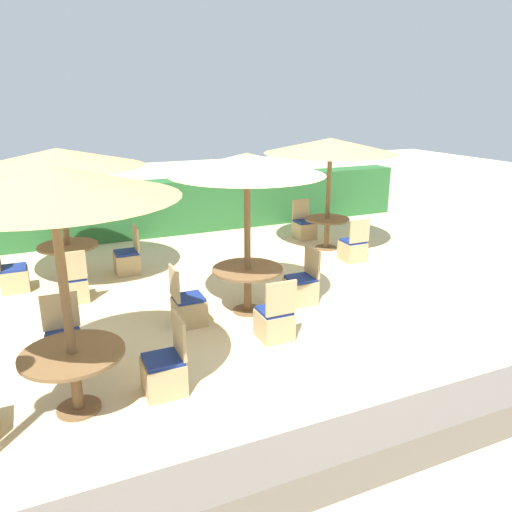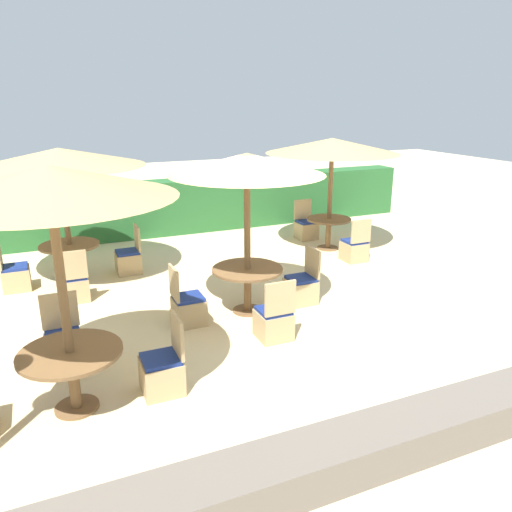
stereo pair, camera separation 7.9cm
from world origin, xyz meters
TOP-DOWN VIEW (x-y plane):
  - ground_plane at (0.00, 0.00)m, footprint 40.00×40.00m
  - hedge_row at (0.00, 5.82)m, footprint 13.00×0.70m
  - stone_border at (0.00, -3.17)m, footprint 10.00×0.56m
  - parasol_front_left at (-2.93, -1.13)m, footprint 2.50×2.50m
  - round_table_front_left at (-2.93, -1.13)m, footprint 1.11×1.11m
  - patio_chair_front_left_north at (-2.98, -0.09)m, footprint 0.46×0.46m
  - patio_chair_front_left_east at (-1.96, -1.18)m, footprint 0.46×0.46m
  - parasol_back_left at (-2.66, 3.14)m, footprint 2.98×2.98m
  - round_table_back_left at (-2.66, 3.14)m, footprint 1.08×1.08m
  - patio_chair_back_left_west at (-3.62, 3.08)m, footprint 0.46×0.46m
  - patio_chair_back_left_south at (-2.69, 2.13)m, footprint 0.46×0.46m
  - patio_chair_back_left_east at (-1.59, 3.19)m, footprint 0.46×0.46m
  - parasol_center at (-0.17, 0.54)m, footprint 2.35×2.35m
  - round_table_center at (-0.17, 0.54)m, footprint 1.12×1.12m
  - patio_chair_center_south at (-0.19, -0.48)m, footprint 0.46×0.46m
  - patio_chair_center_east at (0.80, 0.52)m, footprint 0.46×0.46m
  - patio_chair_center_west at (-1.18, 0.48)m, footprint 0.46×0.46m
  - parasol_back_right at (2.84, 3.03)m, footprint 2.88×2.88m
  - round_table_back_right at (2.84, 3.03)m, footprint 0.99×0.99m
  - patio_chair_back_right_south at (2.89, 2.05)m, footprint 0.46×0.46m
  - patio_chair_back_right_north at (2.80, 3.98)m, footprint 0.46×0.46m

SIDE VIEW (x-z plane):
  - ground_plane at x=0.00m, z-range 0.00..0.00m
  - stone_border at x=0.00m, z-range 0.00..0.40m
  - patio_chair_front_left_north at x=-2.98m, z-range -0.20..0.73m
  - patio_chair_front_left_east at x=-1.96m, z-range -0.20..0.73m
  - patio_chair_back_left_west at x=-3.62m, z-range -0.20..0.73m
  - patio_chair_back_left_south at x=-2.69m, z-range -0.20..0.73m
  - patio_chair_back_left_east at x=-1.59m, z-range -0.20..0.73m
  - patio_chair_center_south at x=-0.19m, z-range -0.20..0.73m
  - patio_chair_center_east at x=0.80m, z-range -0.20..0.73m
  - patio_chair_center_west at x=-1.18m, z-range -0.20..0.73m
  - patio_chair_back_right_south at x=2.89m, z-range -0.20..0.73m
  - patio_chair_back_right_north at x=2.80m, z-range -0.20..0.73m
  - round_table_back_right at x=2.84m, z-range 0.19..0.90m
  - round_table_front_left at x=-2.93m, z-range 0.21..0.92m
  - round_table_back_left at x=-2.66m, z-range 0.21..0.93m
  - round_table_center at x=-0.17m, z-range 0.22..0.96m
  - hedge_row at x=0.00m, z-range 0.00..1.33m
  - parasol_back_left at x=-2.66m, z-range 1.06..3.53m
  - parasol_back_right at x=2.84m, z-range 1.06..3.53m
  - parasol_center at x=-0.17m, z-range 1.09..3.62m
  - parasol_front_left at x=-2.93m, z-range 1.17..3.87m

